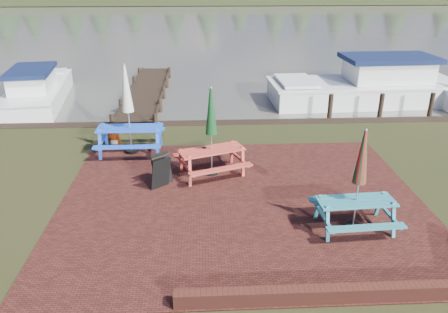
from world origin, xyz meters
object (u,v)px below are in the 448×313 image
at_px(chalkboard, 161,171).
at_px(person, 112,122).
at_px(picnic_table_red, 212,145).
at_px(boat_near, 368,88).
at_px(picnic_table_teal, 357,196).
at_px(boat_jetty, 37,91).
at_px(picnic_table_blue, 129,123).
at_px(jetty, 147,91).

distance_m(chalkboard, person, 3.45).
relative_size(picnic_table_red, boat_near, 0.30).
bearing_deg(boat_near, picnic_table_teal, 156.33).
xyz_separation_m(picnic_table_teal, boat_jetty, (-10.57, 10.95, -0.47)).
bearing_deg(picnic_table_red, person, 124.21).
xyz_separation_m(picnic_table_blue, boat_near, (9.59, 5.73, -0.50)).
distance_m(picnic_table_blue, boat_near, 11.18).
relative_size(picnic_table_teal, boat_jetty, 0.36).
distance_m(jetty, person, 6.47).
xyz_separation_m(picnic_table_red, picnic_table_blue, (-2.48, 1.69, 0.10)).
height_order(picnic_table_blue, boat_near, picnic_table_blue).
bearing_deg(picnic_table_teal, picnic_table_red, 133.24).
bearing_deg(picnic_table_red, jetty, 87.72).
bearing_deg(picnic_table_red, picnic_table_blue, 125.63).
bearing_deg(picnic_table_red, chalkboard, -173.29).
xyz_separation_m(picnic_table_teal, chalkboard, (-4.44, 2.25, -0.37)).
distance_m(picnic_table_teal, jetty, 13.02).
relative_size(picnic_table_red, jetty, 0.28).
height_order(picnic_table_teal, picnic_table_blue, picnic_table_blue).
height_order(chalkboard, person, person).
relative_size(jetty, person, 5.39).
xyz_separation_m(boat_near, person, (-10.24, -5.17, 0.37)).
height_order(picnic_table_teal, jetty, picnic_table_teal).
bearing_deg(chalkboard, jetty, 61.14).
bearing_deg(person, jetty, -75.16).
height_order(picnic_table_teal, chalkboard, picnic_table_teal).
distance_m(jetty, boat_jetty, 4.74).
xyz_separation_m(picnic_table_blue, person, (-0.65, 0.55, -0.13)).
bearing_deg(jetty, boat_near, -7.19).
height_order(picnic_table_teal, boat_jetty, picnic_table_teal).
relative_size(picnic_table_teal, chalkboard, 2.68).
xyz_separation_m(picnic_table_blue, boat_jetty, (-5.00, 6.33, -0.62)).
relative_size(picnic_table_teal, jetty, 0.26).
bearing_deg(jetty, picnic_table_red, -72.17).
xyz_separation_m(picnic_table_red, boat_jetty, (-7.48, 8.02, -0.53)).
xyz_separation_m(jetty, person, (-0.34, -6.42, 0.73)).
relative_size(chalkboard, boat_near, 0.10).
bearing_deg(person, boat_jetty, -35.12).
height_order(boat_jetty, person, person).
distance_m(picnic_table_teal, person, 8.09).
relative_size(picnic_table_blue, person, 1.65).
height_order(picnic_table_red, picnic_table_blue, picnic_table_blue).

